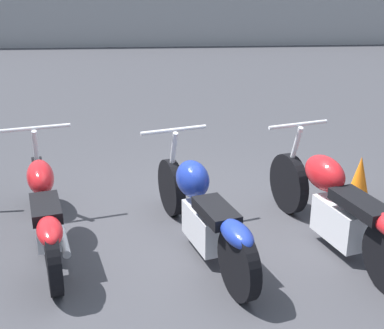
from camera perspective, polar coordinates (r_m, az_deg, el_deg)
The scene contains 6 objects.
ground_plane at distance 5.10m, azimuth 0.18°, elevation -7.84°, with size 60.00×60.00×0.00m, color #38383D.
fence_back at distance 16.28m, azimuth -2.71°, elevation 15.24°, with size 40.00×0.04×1.61m.
motorcycle_slot_1 at distance 4.96m, azimuth -15.42°, elevation -4.55°, with size 0.87×2.10×0.94m.
motorcycle_slot_2 at distance 4.70m, azimuth 1.15°, elevation -5.04°, with size 0.91×2.08×0.95m.
motorcycle_slot_3 at distance 4.91m, azimuth 15.30°, elevation -4.35°, with size 0.89×2.13×0.99m.
traffic_cone_near at distance 5.98m, azimuth 17.41°, elevation -1.55°, with size 0.27×0.27×0.53m.
Camera 1 is at (-0.30, -4.45, 2.47)m, focal length 50.00 mm.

